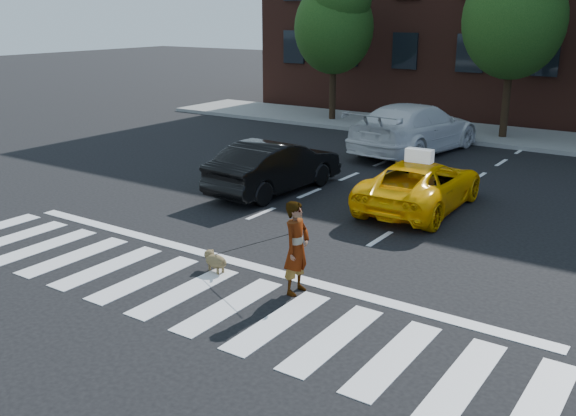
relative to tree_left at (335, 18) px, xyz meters
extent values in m
plane|color=black|center=(6.97, -17.00, -4.44)|extent=(120.00, 120.00, 0.00)
cube|color=silver|center=(6.97, -17.00, -4.43)|extent=(13.00, 2.40, 0.01)
cube|color=silver|center=(6.97, -15.40, -4.43)|extent=(12.00, 0.30, 0.01)
cube|color=slate|center=(6.97, 0.50, -4.37)|extent=(30.00, 4.00, 0.15)
cylinder|color=black|center=(-0.03, 0.00, -2.82)|extent=(0.28, 0.28, 3.25)
ellipsoid|color=#13360E|center=(-0.03, 0.00, -0.41)|extent=(3.38, 3.38, 3.89)
sphere|color=#13360E|center=(-0.38, 0.25, 0.43)|extent=(2.34, 2.34, 2.34)
cylinder|color=black|center=(7.47, 0.00, -2.67)|extent=(0.28, 0.28, 3.55)
ellipsoid|color=#13360E|center=(7.47, 0.00, -0.04)|extent=(3.69, 3.69, 4.25)
imported|color=#FFB605|center=(8.37, -10.00, -3.83)|extent=(2.16, 4.45, 1.22)
imported|color=black|center=(4.47, -10.73, -3.74)|extent=(1.78, 4.35, 1.40)
imported|color=silver|center=(5.57, -3.93, -3.58)|extent=(3.03, 6.13, 1.71)
imported|color=#999999|center=(8.58, -15.90, -3.61)|extent=(0.41, 0.61, 1.65)
ellipsoid|color=#8B6646|center=(6.82, -15.98, -4.23)|extent=(0.52, 0.37, 0.26)
sphere|color=#8B6646|center=(6.60, -15.91, -4.16)|extent=(0.24, 0.24, 0.19)
sphere|color=#8B6646|center=(6.53, -15.89, -4.20)|extent=(0.11, 0.11, 0.09)
cylinder|color=#8B6646|center=(7.04, -16.05, -4.16)|extent=(0.14, 0.08, 0.11)
sphere|color=#8B6646|center=(6.62, -15.85, -4.11)|extent=(0.09, 0.09, 0.07)
sphere|color=#8B6646|center=(6.59, -15.97, -4.11)|extent=(0.09, 0.09, 0.07)
cylinder|color=#8B6646|center=(6.68, -16.00, -4.38)|extent=(0.06, 0.06, 0.13)
cylinder|color=#8B6646|center=(6.71, -15.89, -4.38)|extent=(0.06, 0.06, 0.13)
cylinder|color=#8B6646|center=(6.94, -16.07, -4.38)|extent=(0.06, 0.06, 0.13)
cylinder|color=#8B6646|center=(6.97, -15.96, -4.38)|extent=(0.06, 0.06, 0.13)
cube|color=white|center=(8.37, -10.20, -3.06)|extent=(0.66, 0.30, 0.32)
camera|label=1|loc=(14.24, -24.50, 0.27)|focal=40.00mm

